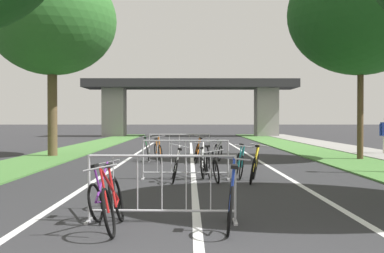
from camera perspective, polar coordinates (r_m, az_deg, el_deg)
name	(u,v)px	position (r m, az deg, el deg)	size (l,w,h in m)	color
grass_verge_left	(75,150)	(25.52, -13.58, -2.72)	(2.54, 50.64, 0.05)	#477A38
grass_verge_right	(308,150)	(25.57, 13.42, -2.71)	(2.54, 50.64, 0.05)	#477A38
sidewalk_path_right	(355,150)	(26.26, 18.60, -2.61)	(2.33, 50.64, 0.08)	gray
lane_stripe_center	(192,161)	(18.79, 0.02, -4.03)	(0.14, 29.30, 0.01)	silver
lane_stripe_right_lane	(259,161)	(18.98, 7.84, -3.98)	(0.14, 29.30, 0.01)	silver
lane_stripe_left_lane	(126,161)	(18.95, -7.81, -3.99)	(0.14, 29.30, 0.01)	silver
overpass_bridge	(190,95)	(45.98, -0.19, 3.66)	(19.88, 4.30, 5.32)	#2D2D30
tree_left_oak_near	(52,21)	(21.99, -16.11, 11.82)	(5.46, 5.46, 8.13)	brown
tree_right_pine_far	(361,13)	(20.56, 19.21, 12.44)	(5.69, 5.69, 8.17)	#4C3823
crowd_barrier_nearest	(162,189)	(7.58, -3.56, -7.31)	(2.34, 0.51, 1.05)	#ADADB2
crowd_barrier_second	(186,160)	(12.93, -0.77, -3.94)	(2.34, 0.52, 1.05)	#ADADB2
crowd_barrier_third	(179,148)	(18.31, -1.50, -2.53)	(2.34, 0.51, 1.05)	#ADADB2
bicycle_orange_0	(197,152)	(17.96, 0.62, -3.01)	(0.53, 1.77, 1.02)	black
bicycle_white_1	(176,168)	(12.55, -1.94, -4.84)	(0.53, 1.70, 0.95)	black
bicycle_blue_2	(230,202)	(7.16, 4.54, -8.82)	(0.50, 1.68, 1.03)	black
bicycle_silver_3	(218,152)	(18.90, 3.03, -2.95)	(0.54, 1.65, 0.86)	black
bicycle_green_4	(147,151)	(18.89, -5.26, -2.90)	(0.56, 1.62, 0.97)	black
bicycle_yellow_5	(254,167)	(12.48, 7.34, -4.77)	(0.68, 1.72, 0.97)	black
bicycle_purple_6	(105,194)	(8.25, -10.17, -7.85)	(0.46, 1.71, 0.89)	black
bicycle_teal_7	(240,164)	(13.42, 5.62, -4.39)	(0.51, 1.73, 0.93)	black
bicycle_black_8	(212,168)	(12.50, 2.36, -4.87)	(0.54, 1.59, 0.93)	black
bicycle_red_9	(113,203)	(7.19, -9.24, -8.87)	(0.46, 1.75, 1.00)	black
bicycle_orange_10	(158,152)	(17.96, -3.99, -3.03)	(0.51, 1.61, 1.02)	black
bicycle_white_11	(204,164)	(13.51, 1.39, -4.42)	(0.53, 1.68, 0.97)	black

